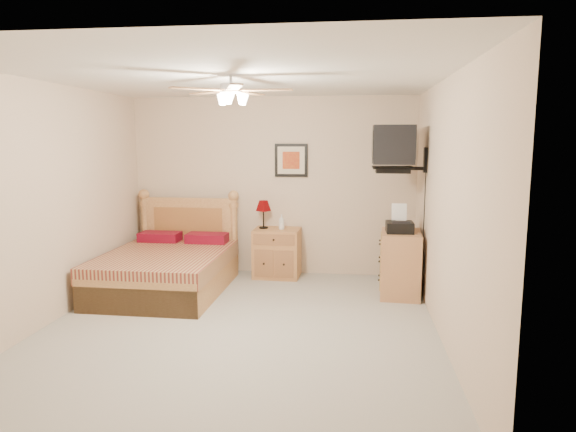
{
  "coord_description": "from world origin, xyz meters",
  "views": [
    {
      "loc": [
        1.12,
        -4.93,
        1.93
      ],
      "look_at": [
        0.39,
        0.9,
        1.03
      ],
      "focal_mm": 32.0,
      "sensor_mm": 36.0,
      "label": 1
    }
  ],
  "objects": [
    {
      "name": "wall_back",
      "position": [
        0.0,
        2.25,
        1.25
      ],
      "size": [
        4.0,
        0.04,
        2.5
      ],
      "primitive_type": "cube",
      "color": "beige",
      "rests_on": "ground"
    },
    {
      "name": "framed_picture",
      "position": [
        0.27,
        2.23,
        1.62
      ],
      "size": [
        0.46,
        0.04,
        0.46
      ],
      "primitive_type": "cube",
      "color": "black",
      "rests_on": "wall_back"
    },
    {
      "name": "magazine_upper",
      "position": [
        1.69,
        1.65,
        0.83
      ],
      "size": [
        0.22,
        0.29,
        0.02
      ],
      "primitive_type": "imported",
      "rotation": [
        0.0,
        0.0,
        0.06
      ],
      "color": "gray",
      "rests_on": "magazine_lower"
    },
    {
      "name": "magazine_lower",
      "position": [
        1.68,
        1.62,
        0.81
      ],
      "size": [
        0.28,
        0.31,
        0.02
      ],
      "primitive_type": "imported",
      "rotation": [
        0.0,
        0.0,
        0.42
      ],
      "color": "beige",
      "rests_on": "dresser"
    },
    {
      "name": "floor",
      "position": [
        0.0,
        0.0,
        0.0
      ],
      "size": [
        4.5,
        4.5,
        0.0
      ],
      "primitive_type": "plane",
      "color": "#9E998E",
      "rests_on": "ground"
    },
    {
      "name": "wall_front",
      "position": [
        0.0,
        -2.25,
        1.25
      ],
      "size": [
        4.0,
        0.04,
        2.5
      ],
      "primitive_type": "cube",
      "color": "beige",
      "rests_on": "ground"
    },
    {
      "name": "table_lamp",
      "position": [
        -0.1,
        2.04,
        0.88
      ],
      "size": [
        0.24,
        0.24,
        0.39
      ],
      "primitive_type": null,
      "rotation": [
        0.0,
        0.0,
        0.16
      ],
      "color": "#5D0104",
      "rests_on": "nightstand"
    },
    {
      "name": "dresser",
      "position": [
        1.73,
        1.35,
        0.4
      ],
      "size": [
        0.51,
        0.7,
        0.8
      ],
      "primitive_type": "cube",
      "rotation": [
        0.0,
        0.0,
        -0.06
      ],
      "color": "#AF754B",
      "rests_on": "ground"
    },
    {
      "name": "lotion_bottle",
      "position": [
        0.17,
        1.97,
        0.79
      ],
      "size": [
        0.08,
        0.08,
        0.21
      ],
      "primitive_type": "imported",
      "rotation": [
        0.0,
        0.0,
        -0.03
      ],
      "color": "white",
      "rests_on": "nightstand"
    },
    {
      "name": "wall_tv",
      "position": [
        1.75,
        1.34,
        1.81
      ],
      "size": [
        0.56,
        0.46,
        0.58
      ],
      "primitive_type": null,
      "color": "black",
      "rests_on": "wall_right"
    },
    {
      "name": "ceiling_fan",
      "position": [
        0.0,
        -0.2,
        2.36
      ],
      "size": [
        1.14,
        1.14,
        0.28
      ],
      "primitive_type": null,
      "color": "silver",
      "rests_on": "ceiling"
    },
    {
      "name": "fax_machine",
      "position": [
        1.7,
        1.29,
        0.97
      ],
      "size": [
        0.32,
        0.34,
        0.34
      ],
      "primitive_type": null,
      "rotation": [
        0.0,
        0.0,
        0.01
      ],
      "color": "black",
      "rests_on": "dresser"
    },
    {
      "name": "ceiling",
      "position": [
        0.0,
        0.0,
        2.5
      ],
      "size": [
        4.0,
        4.5,
        0.04
      ],
      "primitive_type": "cube",
      "color": "white",
      "rests_on": "ground"
    },
    {
      "name": "nightstand",
      "position": [
        0.1,
        2.0,
        0.34
      ],
      "size": [
        0.64,
        0.49,
        0.68
      ],
      "primitive_type": "cube",
      "rotation": [
        0.0,
        0.0,
        -0.03
      ],
      "color": "#BB7C3E",
      "rests_on": "ground"
    },
    {
      "name": "bed",
      "position": [
        -1.19,
        1.12,
        0.6
      ],
      "size": [
        1.45,
        1.89,
        1.21
      ],
      "primitive_type": null,
      "rotation": [
        0.0,
        0.0,
        -0.01
      ],
      "color": "#9E683D",
      "rests_on": "ground"
    },
    {
      "name": "wall_right",
      "position": [
        2.0,
        0.0,
        1.25
      ],
      "size": [
        0.04,
        4.5,
        2.5
      ],
      "primitive_type": "cube",
      "color": "beige",
      "rests_on": "ground"
    },
    {
      "name": "wall_left",
      "position": [
        -2.0,
        0.0,
        1.25
      ],
      "size": [
        0.04,
        4.5,
        2.5
      ],
      "primitive_type": "cube",
      "color": "beige",
      "rests_on": "ground"
    }
  ]
}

